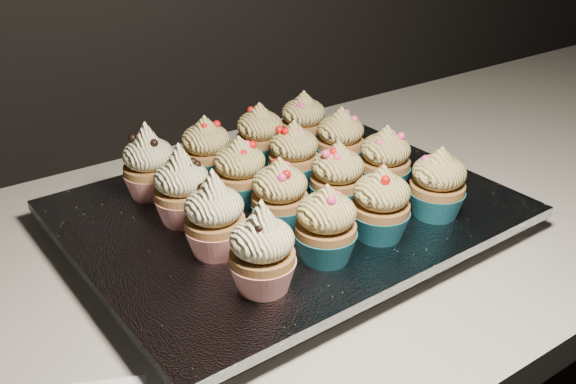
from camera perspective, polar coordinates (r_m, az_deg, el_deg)
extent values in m
cube|color=beige|center=(0.91, 11.05, -0.04)|extent=(2.44, 0.64, 0.04)
cube|color=black|center=(0.76, 0.00, -2.59)|extent=(0.46, 0.36, 0.02)
cube|color=silver|center=(0.76, 0.00, -1.48)|extent=(0.50, 0.39, 0.01)
cone|color=red|center=(0.61, -2.26, -7.29)|extent=(0.06, 0.06, 0.03)
ellipsoid|color=#FDEDB1|center=(0.58, -2.33, -4.23)|extent=(0.06, 0.06, 0.04)
cone|color=#FDEDB1|center=(0.57, -2.38, -1.84)|extent=(0.03, 0.03, 0.03)
cone|color=#1A667A|center=(0.65, 3.34, -4.77)|extent=(0.06, 0.06, 0.03)
ellipsoid|color=#DBBF6E|center=(0.63, 3.43, -1.84)|extent=(0.06, 0.06, 0.04)
cone|color=#DBBF6E|center=(0.62, 3.49, 0.02)|extent=(0.03, 0.03, 0.02)
cone|color=#1A667A|center=(0.69, 8.13, -2.80)|extent=(0.06, 0.06, 0.03)
ellipsoid|color=#DBBF6E|center=(0.67, 8.34, 0.00)|extent=(0.06, 0.06, 0.04)
cone|color=#DBBF6E|center=(0.66, 8.47, 1.76)|extent=(0.03, 0.03, 0.02)
cone|color=#1A667A|center=(0.74, 12.99, -0.94)|extent=(0.06, 0.06, 0.03)
ellipsoid|color=#DBBF6E|center=(0.73, 13.30, 1.70)|extent=(0.06, 0.06, 0.04)
cone|color=#DBBF6E|center=(0.72, 13.49, 3.35)|extent=(0.03, 0.03, 0.02)
cone|color=red|center=(0.66, -6.42, -4.15)|extent=(0.06, 0.06, 0.03)
ellipsoid|color=#FDEDB1|center=(0.64, -6.59, -1.27)|extent=(0.06, 0.06, 0.04)
cone|color=#FDEDB1|center=(0.63, -6.73, 0.97)|extent=(0.03, 0.03, 0.03)
cone|color=#1A667A|center=(0.70, -0.73, -2.04)|extent=(0.06, 0.06, 0.03)
ellipsoid|color=#DBBF6E|center=(0.68, -0.75, 0.73)|extent=(0.06, 0.06, 0.04)
cone|color=#DBBF6E|center=(0.67, -0.76, 2.49)|extent=(0.03, 0.03, 0.02)
cone|color=#1A667A|center=(0.74, 4.34, -0.36)|extent=(0.06, 0.06, 0.03)
ellipsoid|color=#DBBF6E|center=(0.72, 4.44, 2.30)|extent=(0.06, 0.06, 0.04)
cone|color=#DBBF6E|center=(0.71, 4.51, 3.97)|extent=(0.03, 0.03, 0.02)
cone|color=#1A667A|center=(0.79, 8.47, 1.22)|extent=(0.06, 0.06, 0.03)
ellipsoid|color=#DBBF6E|center=(0.77, 8.66, 3.75)|extent=(0.06, 0.06, 0.04)
cone|color=#DBBF6E|center=(0.76, 8.78, 5.33)|extent=(0.03, 0.03, 0.02)
cone|color=red|center=(0.72, -9.26, -1.47)|extent=(0.06, 0.06, 0.03)
ellipsoid|color=#FDEDB1|center=(0.70, -9.49, 1.24)|extent=(0.06, 0.06, 0.04)
cone|color=#FDEDB1|center=(0.69, -9.66, 3.32)|extent=(0.03, 0.03, 0.03)
cone|color=#1A667A|center=(0.75, -4.25, 0.13)|extent=(0.06, 0.06, 0.03)
ellipsoid|color=#DBBF6E|center=(0.74, -4.35, 2.76)|extent=(0.06, 0.06, 0.04)
cone|color=#DBBF6E|center=(0.73, -4.41, 4.40)|extent=(0.03, 0.03, 0.02)
cone|color=#1A667A|center=(0.79, 0.50, 1.72)|extent=(0.06, 0.06, 0.03)
ellipsoid|color=#DBBF6E|center=(0.78, 0.52, 4.24)|extent=(0.06, 0.06, 0.04)
cone|color=#DBBF6E|center=(0.77, 0.52, 5.81)|extent=(0.03, 0.03, 0.02)
cone|color=#1A667A|center=(0.84, 4.60, 3.12)|extent=(0.06, 0.06, 0.03)
ellipsoid|color=#DBBF6E|center=(0.82, 4.70, 5.52)|extent=(0.06, 0.06, 0.04)
cone|color=#DBBF6E|center=(0.82, 4.76, 7.02)|extent=(0.03, 0.03, 0.02)
cone|color=red|center=(0.78, -12.06, 0.73)|extent=(0.06, 0.06, 0.03)
ellipsoid|color=#FDEDB1|center=(0.77, -12.34, 3.26)|extent=(0.06, 0.06, 0.04)
cone|color=#FDEDB1|center=(0.76, -12.55, 5.19)|extent=(0.03, 0.03, 0.03)
cone|color=#1A667A|center=(0.82, -7.19, 2.20)|extent=(0.06, 0.06, 0.03)
ellipsoid|color=#DBBF6E|center=(0.80, -7.34, 4.66)|extent=(0.06, 0.06, 0.04)
cone|color=#DBBF6E|center=(0.79, -7.44, 6.20)|extent=(0.03, 0.03, 0.02)
cone|color=#1A667A|center=(0.85, -2.48, 3.56)|extent=(0.06, 0.06, 0.03)
ellipsoid|color=#DBBF6E|center=(0.84, -2.54, 5.93)|extent=(0.06, 0.06, 0.04)
cone|color=#DBBF6E|center=(0.83, -2.57, 7.41)|extent=(0.03, 0.03, 0.02)
cone|color=#1A667A|center=(0.89, 1.36, 4.79)|extent=(0.06, 0.06, 0.03)
ellipsoid|color=#DBBF6E|center=(0.88, 1.39, 7.07)|extent=(0.06, 0.06, 0.04)
cone|color=#DBBF6E|center=(0.87, 1.41, 8.48)|extent=(0.03, 0.03, 0.02)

